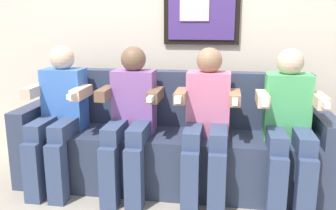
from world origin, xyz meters
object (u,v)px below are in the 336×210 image
(person_right_center, at_px, (207,119))
(person_rightmost, at_px, (289,122))
(couch, at_px, (172,147))
(person_leftmost, at_px, (59,113))
(person_left_center, at_px, (131,116))

(person_right_center, height_order, person_rightmost, same)
(person_right_center, bearing_deg, couch, 149.39)
(person_leftmost, xyz_separation_m, person_rightmost, (1.71, -0.00, 0.00))
(person_left_center, height_order, person_rightmost, same)
(couch, height_order, person_left_center, person_left_center)
(person_left_center, bearing_deg, person_right_center, -0.05)
(person_left_center, bearing_deg, person_rightmost, -0.02)
(person_left_center, relative_size, person_rightmost, 1.00)
(person_rightmost, bearing_deg, couch, 168.85)
(person_right_center, bearing_deg, person_leftmost, 179.98)
(couch, bearing_deg, person_right_center, -30.61)
(person_rightmost, bearing_deg, person_right_center, 180.00)
(couch, distance_m, person_leftmost, 0.92)
(person_rightmost, bearing_deg, person_left_center, 179.98)
(person_left_center, distance_m, person_right_center, 0.57)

